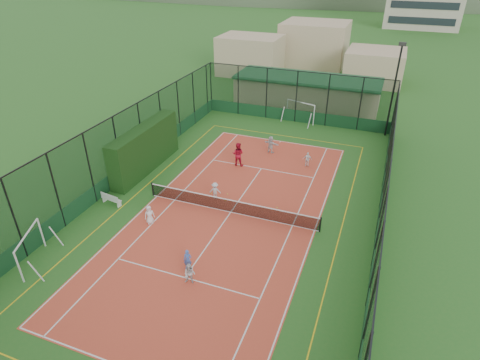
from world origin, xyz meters
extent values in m
plane|color=#276522|center=(0.00, 0.00, 0.00)|extent=(300.00, 300.00, 0.00)
cube|color=#C23F2B|center=(0.00, 0.00, 0.01)|extent=(11.17, 23.97, 0.01)
cube|color=black|center=(-8.30, 3.28, 1.72)|extent=(1.18, 7.87, 3.44)
imported|color=white|center=(-4.25, -2.86, 0.63)|extent=(0.71, 0.70, 1.24)
imported|color=#4970CE|center=(-0.15, -5.69, 0.60)|extent=(0.50, 0.40, 1.19)
imported|color=silver|center=(0.44, -6.62, 0.61)|extent=(0.65, 0.54, 1.21)
imported|color=silver|center=(-1.62, 1.20, 0.61)|extent=(0.87, 0.63, 1.21)
imported|color=white|center=(3.22, 8.08, 0.60)|extent=(0.72, 0.38, 1.18)
imported|color=silver|center=(-0.19, 9.41, 0.74)|extent=(1.41, 0.73, 1.45)
imported|color=#B5132C|center=(-1.93, 6.32, 0.96)|extent=(0.98, 0.79, 1.90)
sphere|color=#CCE033|center=(2.67, 1.56, 0.04)|extent=(0.07, 0.07, 0.07)
sphere|color=#CCE033|center=(-0.85, 1.10, 0.04)|extent=(0.07, 0.07, 0.07)
sphere|color=#CCE033|center=(-1.55, 1.26, 0.04)|extent=(0.07, 0.07, 0.07)
sphere|color=#CCE033|center=(-1.03, 1.95, 0.04)|extent=(0.07, 0.07, 0.07)
sphere|color=#CCE033|center=(-2.11, 1.63, 0.04)|extent=(0.07, 0.07, 0.07)
camera|label=1|loc=(8.18, -19.88, 14.79)|focal=30.00mm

